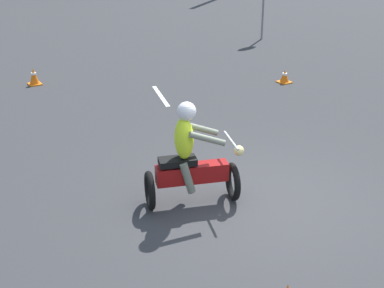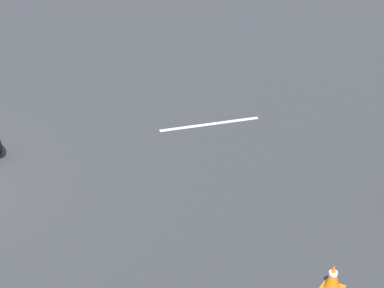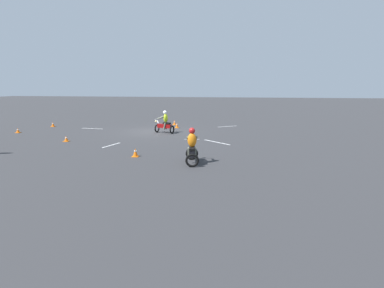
% 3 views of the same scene
% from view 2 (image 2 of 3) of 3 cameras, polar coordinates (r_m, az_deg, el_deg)
% --- Properties ---
extents(traffic_cone_mid_center, '(0.32, 0.32, 0.43)m').
position_cam_2_polar(traffic_cone_mid_center, '(11.17, 10.69, -10.00)').
color(traffic_cone_mid_center, orange).
rests_on(traffic_cone_mid_center, ground).
extents(lane_stripe_nw, '(1.72, 1.50, 0.01)m').
position_cam_2_polar(lane_stripe_nw, '(15.81, 1.34, 1.53)').
color(lane_stripe_nw, silver).
rests_on(lane_stripe_nw, ground).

